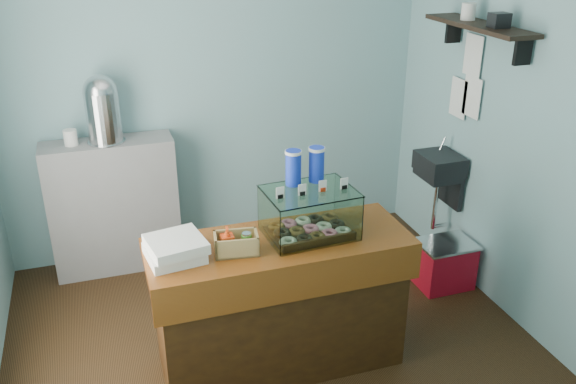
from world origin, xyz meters
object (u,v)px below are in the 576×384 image
object	(u,v)px
counter	(280,303)
red_cooler	(444,264)
display_case	(308,208)
coffee_urn	(102,108)

from	to	relation	value
counter	red_cooler	world-z (taller)	counter
display_case	coffee_urn	xyz separation A→B (m)	(-1.10, 1.51, 0.31)
coffee_urn	display_case	bearing A→B (deg)	-53.92
display_case	coffee_urn	size ratio (longest dim) A/B	1.07
counter	coffee_urn	xyz separation A→B (m)	(-0.89, 1.56, 0.92)
coffee_urn	red_cooler	distance (m)	2.89
counter	display_case	size ratio (longest dim) A/B	2.87
display_case	coffee_urn	bearing A→B (deg)	122.70
coffee_urn	red_cooler	world-z (taller)	coffee_urn
coffee_urn	red_cooler	xyz separation A→B (m)	(2.40, -1.09, -1.18)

